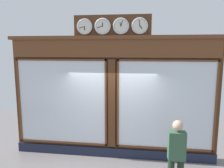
% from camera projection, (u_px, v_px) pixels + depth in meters
% --- Properties ---
extents(shop_facade, '(5.98, 0.42, 4.08)m').
position_uv_depth(shop_facade, '(113.00, 97.00, 6.45)').
color(shop_facade, '#4C2B16').
rests_on(shop_facade, ground_plane).
extents(pedestrian, '(0.37, 0.23, 1.69)m').
position_uv_depth(pedestrian, '(176.00, 154.00, 4.77)').
color(pedestrian, '#1C2F21').
rests_on(pedestrian, ground_plane).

